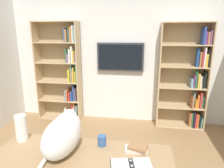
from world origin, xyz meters
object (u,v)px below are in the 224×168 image
object	(u,v)px
bookshelf_left	(188,79)
desk_book_stack	(137,148)
wall_mounted_tv	(120,57)
paper_towel_roll	(21,128)
cat	(64,133)
open_binder	(132,167)
bookshelf_right	(64,73)
coffee_mug	(102,141)

from	to	relation	value
bookshelf_left	desk_book_stack	distance (m)	2.39
wall_mounted_tv	paper_towel_roll	world-z (taller)	wall_mounted_tv
cat	open_binder	size ratio (longest dim) A/B	1.86
bookshelf_right	coffee_mug	size ratio (longest dim) A/B	21.11
coffee_mug	desk_book_stack	world-z (taller)	coffee_mug
bookshelf_right	cat	bearing A→B (deg)	112.35
bookshelf_left	bookshelf_right	xyz separation A→B (m)	(2.47, 0.00, 0.05)
paper_towel_roll	coffee_mug	distance (m)	0.80
bookshelf_left	bookshelf_right	world-z (taller)	bookshelf_right
coffee_mug	desk_book_stack	xyz separation A→B (m)	(-0.33, 0.04, -0.02)
bookshelf_left	desk_book_stack	bearing A→B (deg)	68.32
bookshelf_left	wall_mounted_tv	xyz separation A→B (m)	(1.31, -0.08, 0.38)
cat	wall_mounted_tv	bearing A→B (deg)	-95.10
cat	desk_book_stack	world-z (taller)	cat
bookshelf_left	coffee_mug	distance (m)	2.49
desk_book_stack	wall_mounted_tv	bearing A→B (deg)	-79.42
wall_mounted_tv	bookshelf_left	bearing A→B (deg)	176.38
bookshelf_right	coffee_mug	bearing A→B (deg)	120.15
wall_mounted_tv	open_binder	bearing A→B (deg)	98.97
bookshelf_left	coffee_mug	world-z (taller)	bookshelf_left
cat	desk_book_stack	size ratio (longest dim) A/B	3.24
bookshelf_left	desk_book_stack	world-z (taller)	bookshelf_left
wall_mounted_tv	coffee_mug	xyz separation A→B (m)	(-0.10, 2.26, -0.53)
paper_towel_roll	coffee_mug	world-z (taller)	paper_towel_roll
open_binder	coffee_mug	world-z (taller)	coffee_mug
bookshelf_right	desk_book_stack	distance (m)	2.73
wall_mounted_tv	cat	size ratio (longest dim) A/B	1.35
bookshelf_right	cat	size ratio (longest dim) A/B	2.96
wall_mounted_tv	open_binder	world-z (taller)	wall_mounted_tv
coffee_mug	paper_towel_roll	bearing A→B (deg)	1.84
paper_towel_roll	desk_book_stack	distance (m)	1.13
cat	coffee_mug	world-z (taller)	cat
bookshelf_left	cat	bearing A→B (deg)	56.53
bookshelf_right	open_binder	bearing A→B (deg)	122.47
wall_mounted_tv	bookshelf_right	bearing A→B (deg)	4.11
cat	paper_towel_roll	world-z (taller)	cat
bookshelf_left	paper_towel_roll	distance (m)	2.98
open_binder	coffee_mug	distance (m)	0.41
paper_towel_roll	bookshelf_left	bearing A→B (deg)	-132.30
bookshelf_left	desk_book_stack	xyz separation A→B (m)	(0.88, 2.21, -0.17)
open_binder	desk_book_stack	world-z (taller)	desk_book_stack
bookshelf_right	wall_mounted_tv	size ratio (longest dim) A/B	2.18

